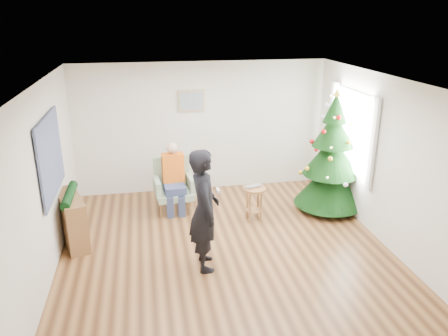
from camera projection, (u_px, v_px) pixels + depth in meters
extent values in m
plane|color=brown|center=(225.00, 247.00, 6.86)|extent=(5.00, 5.00, 0.00)
plane|color=white|center=(225.00, 80.00, 5.98)|extent=(5.00, 5.00, 0.00)
plane|color=silver|center=(202.00, 127.00, 8.73)|extent=(5.00, 0.00, 5.00)
plane|color=silver|center=(274.00, 258.00, 4.10)|extent=(5.00, 0.00, 5.00)
plane|color=silver|center=(46.00, 180.00, 5.99)|extent=(0.00, 5.00, 5.00)
plane|color=silver|center=(381.00, 159.00, 6.85)|extent=(0.00, 5.00, 5.00)
cube|color=white|center=(352.00, 131.00, 7.70)|extent=(0.04, 1.30, 1.40)
cube|color=white|center=(371.00, 143.00, 7.00)|extent=(0.05, 0.25, 1.50)
cube|color=white|center=(332.00, 121.00, 8.39)|extent=(0.05, 0.25, 1.50)
cylinder|color=#3F2816|center=(328.00, 202.00, 8.14)|extent=(0.10, 0.10, 0.29)
cone|color=black|center=(329.00, 183.00, 8.01)|extent=(1.25, 1.25, 0.82)
cone|color=black|center=(332.00, 155.00, 7.83)|extent=(1.00, 1.00, 0.72)
cone|color=black|center=(334.00, 129.00, 7.67)|extent=(0.73, 0.73, 0.62)
cone|color=black|center=(336.00, 108.00, 7.54)|extent=(0.42, 0.42, 0.53)
cone|color=gold|center=(337.00, 92.00, 7.45)|extent=(0.13, 0.13, 0.13)
cylinder|color=brown|center=(254.00, 189.00, 7.57)|extent=(0.40, 0.40, 0.04)
cylinder|color=brown|center=(254.00, 210.00, 7.71)|extent=(0.30, 0.30, 0.02)
imported|color=silver|center=(255.00, 187.00, 7.56)|extent=(0.38, 0.31, 0.03)
cube|color=gray|center=(175.00, 194.00, 8.01)|extent=(0.70, 0.66, 0.12)
cube|color=gray|center=(171.00, 171.00, 8.15)|extent=(0.66, 0.16, 0.60)
cube|color=gray|center=(157.00, 187.00, 7.89)|extent=(0.13, 0.52, 0.30)
cube|color=gray|center=(191.00, 184.00, 8.04)|extent=(0.13, 0.52, 0.30)
cube|color=navy|center=(175.00, 189.00, 7.90)|extent=(0.40, 0.42, 0.14)
cube|color=orange|center=(173.00, 168.00, 7.98)|extent=(0.41, 0.24, 0.55)
sphere|color=tan|center=(172.00, 148.00, 7.83)|extent=(0.20, 0.20, 0.20)
imported|color=black|center=(204.00, 210.00, 6.06)|extent=(0.43, 0.65, 1.77)
cube|color=white|center=(218.00, 190.00, 5.96)|extent=(0.04, 0.13, 0.04)
cube|color=brown|center=(73.00, 220.00, 6.86)|extent=(0.59, 1.04, 0.80)
cylinder|color=black|center=(69.00, 195.00, 6.72)|extent=(0.14, 0.90, 0.14)
cube|color=black|center=(51.00, 156.00, 6.19)|extent=(0.03, 1.50, 1.15)
cube|color=tan|center=(191.00, 101.00, 8.48)|extent=(0.52, 0.03, 0.42)
cube|color=gray|center=(191.00, 101.00, 8.46)|extent=(0.44, 0.02, 0.34)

